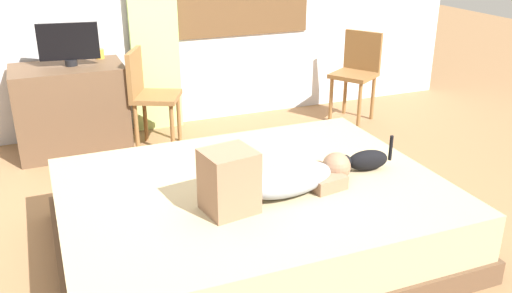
{
  "coord_description": "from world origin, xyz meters",
  "views": [
    {
      "loc": [
        -1.05,
        -2.72,
        1.85
      ],
      "look_at": [
        0.12,
        0.19,
        0.57
      ],
      "focal_mm": 39.01,
      "sensor_mm": 36.0,
      "label": 1
    }
  ],
  "objects_px": {
    "bed": "(253,217)",
    "desk": "(72,109)",
    "chair_spare": "(357,69)",
    "tv_monitor": "(69,44)",
    "cat": "(365,160)",
    "person_lying": "(274,179)",
    "cup": "(100,54)",
    "chair_by_desk": "(148,91)"
  },
  "relations": [
    {
      "from": "tv_monitor",
      "to": "chair_spare",
      "type": "distance_m",
      "value": 2.67
    },
    {
      "from": "chair_by_desk",
      "to": "chair_spare",
      "type": "distance_m",
      "value": 2.05
    },
    {
      "from": "bed",
      "to": "person_lying",
      "type": "xyz_separation_m",
      "value": [
        0.05,
        -0.19,
        0.33
      ]
    },
    {
      "from": "cat",
      "to": "tv_monitor",
      "type": "distance_m",
      "value": 2.62
    },
    {
      "from": "cat",
      "to": "chair_by_desk",
      "type": "xyz_separation_m",
      "value": [
        -0.94,
        1.9,
        0.02
      ]
    },
    {
      "from": "chair_spare",
      "to": "bed",
      "type": "bearing_deg",
      "value": -134.96
    },
    {
      "from": "cat",
      "to": "desk",
      "type": "relative_size",
      "value": 0.4
    },
    {
      "from": "desk",
      "to": "chair_spare",
      "type": "distance_m",
      "value": 2.68
    },
    {
      "from": "cat",
      "to": "desk",
      "type": "bearing_deg",
      "value": 126.71
    },
    {
      "from": "chair_spare",
      "to": "chair_by_desk",
      "type": "bearing_deg",
      "value": 179.81
    },
    {
      "from": "cat",
      "to": "tv_monitor",
      "type": "bearing_deg",
      "value": 125.94
    },
    {
      "from": "cat",
      "to": "desk",
      "type": "distance_m",
      "value": 2.61
    },
    {
      "from": "bed",
      "to": "tv_monitor",
      "type": "xyz_separation_m",
      "value": [
        -0.8,
        2.02,
        0.71
      ]
    },
    {
      "from": "bed",
      "to": "tv_monitor",
      "type": "height_order",
      "value": "tv_monitor"
    },
    {
      "from": "bed",
      "to": "chair_by_desk",
      "type": "distance_m",
      "value": 1.87
    },
    {
      "from": "desk",
      "to": "tv_monitor",
      "type": "relative_size",
      "value": 1.88
    },
    {
      "from": "bed",
      "to": "cup",
      "type": "distance_m",
      "value": 2.33
    },
    {
      "from": "tv_monitor",
      "to": "chair_by_desk",
      "type": "distance_m",
      "value": 0.73
    },
    {
      "from": "cat",
      "to": "bed",
      "type": "bearing_deg",
      "value": 174.38
    },
    {
      "from": "desk",
      "to": "chair_by_desk",
      "type": "height_order",
      "value": "chair_by_desk"
    },
    {
      "from": "tv_monitor",
      "to": "desk",
      "type": "bearing_deg",
      "value": 180.0
    },
    {
      "from": "bed",
      "to": "tv_monitor",
      "type": "distance_m",
      "value": 2.29
    },
    {
      "from": "tv_monitor",
      "to": "chair_spare",
      "type": "height_order",
      "value": "tv_monitor"
    },
    {
      "from": "chair_spare",
      "to": "desk",
      "type": "bearing_deg",
      "value": 175.82
    },
    {
      "from": "cat",
      "to": "chair_spare",
      "type": "distance_m",
      "value": 2.2
    },
    {
      "from": "bed",
      "to": "desk",
      "type": "bearing_deg",
      "value": 112.73
    },
    {
      "from": "cup",
      "to": "chair_spare",
      "type": "bearing_deg",
      "value": -8.85
    },
    {
      "from": "cup",
      "to": "tv_monitor",
      "type": "bearing_deg",
      "value": -145.49
    },
    {
      "from": "bed",
      "to": "tv_monitor",
      "type": "relative_size",
      "value": 4.69
    },
    {
      "from": "cup",
      "to": "chair_spare",
      "type": "height_order",
      "value": "chair_spare"
    },
    {
      "from": "desk",
      "to": "cup",
      "type": "distance_m",
      "value": 0.54
    },
    {
      "from": "bed",
      "to": "chair_spare",
      "type": "xyz_separation_m",
      "value": [
        1.82,
        1.83,
        0.3
      ]
    },
    {
      "from": "desk",
      "to": "chair_by_desk",
      "type": "bearing_deg",
      "value": -16.92
    },
    {
      "from": "cup",
      "to": "person_lying",
      "type": "bearing_deg",
      "value": -75.9
    },
    {
      "from": "tv_monitor",
      "to": "bed",
      "type": "bearing_deg",
      "value": -68.32
    },
    {
      "from": "person_lying",
      "to": "tv_monitor",
      "type": "relative_size",
      "value": 1.97
    },
    {
      "from": "bed",
      "to": "person_lying",
      "type": "height_order",
      "value": "person_lying"
    },
    {
      "from": "bed",
      "to": "chair_spare",
      "type": "relative_size",
      "value": 2.61
    },
    {
      "from": "cat",
      "to": "chair_spare",
      "type": "relative_size",
      "value": 0.42
    },
    {
      "from": "tv_monitor",
      "to": "cup",
      "type": "distance_m",
      "value": 0.34
    },
    {
      "from": "person_lying",
      "to": "desk",
      "type": "distance_m",
      "value": 2.39
    },
    {
      "from": "bed",
      "to": "chair_by_desk",
      "type": "bearing_deg",
      "value": 97.07
    }
  ]
}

